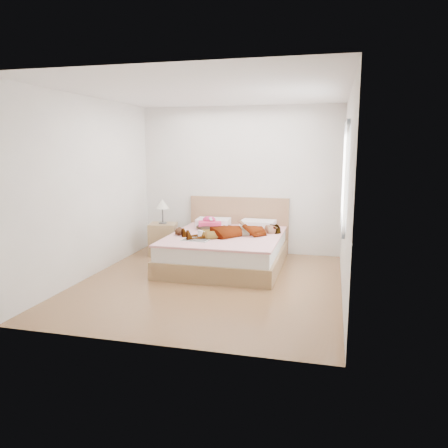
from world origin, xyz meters
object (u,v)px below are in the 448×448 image
object	(u,v)px
woman	(234,229)
bed	(227,248)
towel	(210,224)
nightstand	(163,237)
magazine	(196,240)
phone	(211,219)
coffee_mug	(201,233)
plush_toy	(179,231)

from	to	relation	value
woman	bed	size ratio (longest dim) A/B	0.79
towel	nightstand	xyz separation A→B (m)	(-0.85, -0.03, -0.26)
towel	magazine	xyz separation A→B (m)	(0.07, -0.99, -0.07)
woman	magazine	size ratio (longest dim) A/B	3.82
magazine	phone	bearing A→B (deg)	90.87
towel	coffee_mug	world-z (taller)	towel
bed	magazine	xyz separation A→B (m)	(-0.33, -0.59, 0.24)
woman	magazine	xyz separation A→B (m)	(-0.49, -0.47, -0.10)
phone	bed	xyz separation A→B (m)	(0.35, -0.28, -0.42)
bed	coffee_mug	size ratio (longest dim) A/B	16.09
bed	plush_toy	distance (m)	0.82
woman	towel	bearing A→B (deg)	-165.91
towel	magazine	world-z (taller)	towel
phone	bed	bearing A→B (deg)	-72.16
woman	towel	distance (m)	0.75
coffee_mug	woman	bearing A→B (deg)	20.38
nightstand	plush_toy	bearing A→B (deg)	-50.27
magazine	plush_toy	bearing A→B (deg)	140.89
towel	plush_toy	bearing A→B (deg)	-114.09
phone	towel	bearing A→B (deg)	81.96
coffee_mug	plush_toy	distance (m)	0.36
bed	magazine	size ratio (longest dim) A/B	4.86
woman	bed	bearing A→B (deg)	-160.66
phone	towel	size ratio (longest dim) A/B	0.21
coffee_mug	nightstand	bearing A→B (deg)	143.53
towel	plush_toy	distance (m)	0.75
woman	phone	world-z (taller)	woman
plush_toy	nightstand	world-z (taller)	nightstand
woman	plush_toy	size ratio (longest dim) A/B	6.91
bed	coffee_mug	world-z (taller)	bed
bed	towel	distance (m)	0.64
magazine	towel	bearing A→B (deg)	93.82
towel	magazine	bearing A→B (deg)	-86.18
phone	coffee_mug	world-z (taller)	phone
woman	phone	bearing A→B (deg)	-161.71
towel	coffee_mug	distance (m)	0.70
coffee_mug	nightstand	xyz separation A→B (m)	(-0.90, 0.66, -0.23)
woman	plush_toy	bearing A→B (deg)	-111.77
bed	nightstand	bearing A→B (deg)	163.88
phone	coffee_mug	bearing A→B (deg)	-123.04
nightstand	towel	bearing A→B (deg)	2.37
towel	plush_toy	world-z (taller)	towel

